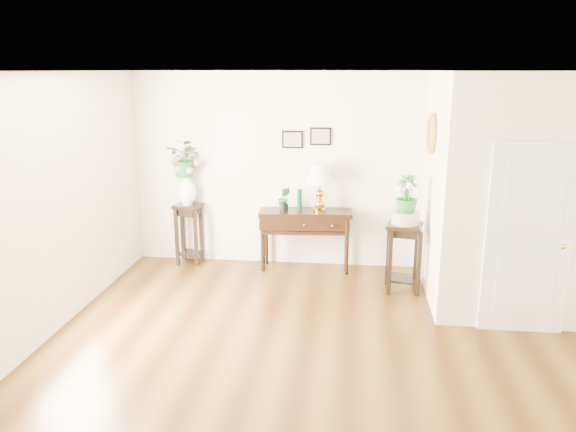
% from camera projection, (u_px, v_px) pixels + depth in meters
% --- Properties ---
extents(floor, '(6.00, 5.50, 0.02)m').
position_uv_depth(floor, '(327.00, 353.00, 5.74)').
color(floor, '#553910').
rests_on(floor, ground).
extents(ceiling, '(6.00, 5.50, 0.02)m').
position_uv_depth(ceiling, '(332.00, 71.00, 5.03)').
color(ceiling, white).
rests_on(ceiling, ground).
extents(wall_back, '(6.00, 0.02, 2.80)m').
position_uv_depth(wall_back, '(338.00, 171.00, 8.03)').
color(wall_back, beige).
rests_on(wall_back, ground).
extents(wall_front, '(6.00, 0.02, 2.80)m').
position_uv_depth(wall_front, '(304.00, 368.00, 2.75)').
color(wall_front, beige).
rests_on(wall_front, ground).
extents(wall_left, '(0.02, 5.50, 2.80)m').
position_uv_depth(wall_left, '(35.00, 213.00, 5.72)').
color(wall_left, beige).
rests_on(wall_left, ground).
extents(partition, '(1.80, 1.95, 2.80)m').
position_uv_depth(partition, '(507.00, 189.00, 6.86)').
color(partition, beige).
rests_on(partition, floor).
extents(door, '(0.90, 0.05, 2.10)m').
position_uv_depth(door, '(528.00, 240.00, 5.99)').
color(door, silver).
rests_on(door, floor).
extents(art_print_left, '(0.30, 0.02, 0.25)m').
position_uv_depth(art_print_left, '(292.00, 140.00, 7.97)').
color(art_print_left, black).
rests_on(art_print_left, wall_back).
extents(art_print_right, '(0.30, 0.02, 0.25)m').
position_uv_depth(art_print_right, '(321.00, 136.00, 7.91)').
color(art_print_right, black).
rests_on(art_print_right, wall_back).
extents(wall_ornament, '(0.07, 0.51, 0.51)m').
position_uv_depth(wall_ornament, '(431.00, 133.00, 6.92)').
color(wall_ornament, gold).
rests_on(wall_ornament, partition).
extents(console_table, '(1.34, 0.53, 0.87)m').
position_uv_depth(console_table, '(305.00, 240.00, 8.07)').
color(console_table, black).
rests_on(console_table, floor).
extents(table_lamp, '(0.51, 0.51, 0.69)m').
position_uv_depth(table_lamp, '(320.00, 187.00, 7.84)').
color(table_lamp, '#AB8125').
rests_on(table_lamp, console_table).
extents(green_vase, '(0.08, 0.08, 0.31)m').
position_uv_depth(green_vase, '(300.00, 199.00, 7.92)').
color(green_vase, black).
rests_on(green_vase, console_table).
extents(potted_plant, '(0.19, 0.16, 0.32)m').
position_uv_depth(potted_plant, '(284.00, 199.00, 7.95)').
color(potted_plant, '#1E6520').
rests_on(potted_plant, console_table).
extents(plant_stand_a, '(0.42, 0.42, 0.90)m').
position_uv_depth(plant_stand_a, '(189.00, 234.00, 8.34)').
color(plant_stand_a, black).
rests_on(plant_stand_a, floor).
extents(porcelain_vase, '(0.29, 0.29, 0.46)m').
position_uv_depth(porcelain_vase, '(187.00, 189.00, 8.17)').
color(porcelain_vase, white).
rests_on(porcelain_vase, plant_stand_a).
extents(lily_arrangement, '(0.62, 0.57, 0.57)m').
position_uv_depth(lily_arrangement, '(186.00, 158.00, 8.05)').
color(lily_arrangement, '#1E6520').
rests_on(lily_arrangement, porcelain_vase).
extents(plant_stand_b, '(0.51, 0.51, 0.90)m').
position_uv_depth(plant_stand_b, '(403.00, 257.00, 7.29)').
color(plant_stand_b, black).
rests_on(plant_stand_b, floor).
extents(ceramic_bowl, '(0.39, 0.39, 0.16)m').
position_uv_depth(ceramic_bowl, '(405.00, 218.00, 7.15)').
color(ceramic_bowl, beige).
rests_on(ceramic_bowl, plant_stand_b).
extents(narcissus, '(0.35, 0.35, 0.51)m').
position_uv_depth(narcissus, '(407.00, 195.00, 7.08)').
color(narcissus, '#1E6520').
rests_on(narcissus, ceramic_bowl).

